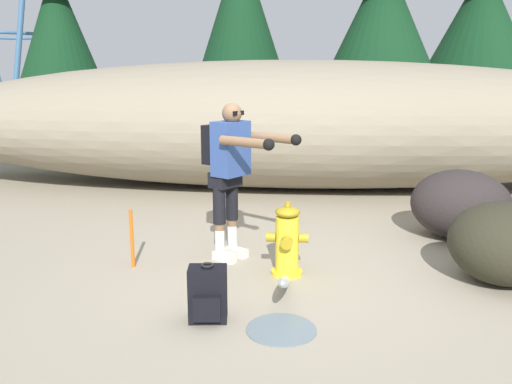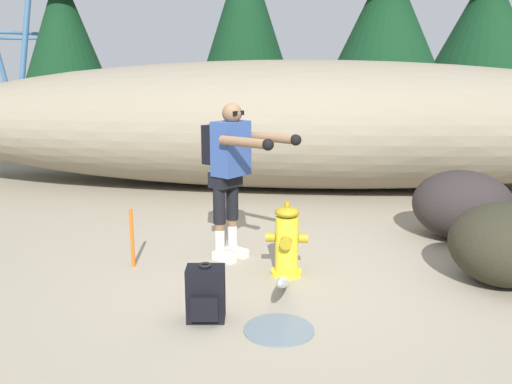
{
  "view_description": "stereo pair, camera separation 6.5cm",
  "coord_description": "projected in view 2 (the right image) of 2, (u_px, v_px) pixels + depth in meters",
  "views": [
    {
      "loc": [
        0.26,
        -4.73,
        1.91
      ],
      "look_at": [
        -0.22,
        0.4,
        0.75
      ],
      "focal_mm": 36.78,
      "sensor_mm": 36.0,
      "label": 1
    },
    {
      "loc": [
        0.33,
        -4.72,
        1.91
      ],
      "look_at": [
        -0.22,
        0.4,
        0.75
      ],
      "focal_mm": 36.78,
      "sensor_mm": 36.0,
      "label": 2
    }
  ],
  "objects": [
    {
      "name": "ground_plane",
      "position": [
        274.0,
        279.0,
        5.04
      ],
      "size": [
        56.0,
        56.0,
        0.04
      ],
      "primitive_type": "cube",
      "color": "gray"
    },
    {
      "name": "dirt_embankment",
      "position": [
        292.0,
        124.0,
        8.95
      ],
      "size": [
        13.5,
        3.2,
        2.15
      ],
      "primitive_type": "ellipsoid",
      "color": "gray",
      "rests_on": "ground_plane"
    },
    {
      "name": "fire_hydrant",
      "position": [
        287.0,
        242.0,
        5.04
      ],
      "size": [
        0.41,
        0.36,
        0.73
      ],
      "color": "yellow",
      "rests_on": "ground_plane"
    },
    {
      "name": "hydrant_water_jet",
      "position": [
        282.0,
        293.0,
        4.33
      ],
      "size": [
        0.54,
        1.28,
        0.46
      ],
      "color": "silver",
      "rests_on": "ground_plane"
    },
    {
      "name": "utility_worker",
      "position": [
        231.0,
        163.0,
        5.32
      ],
      "size": [
        1.02,
        0.85,
        1.63
      ],
      "rotation": [
        0.0,
        0.0,
        -0.57
      ],
      "color": "beige",
      "rests_on": "ground_plane"
    },
    {
      "name": "spare_backpack",
      "position": [
        206.0,
        294.0,
        4.12
      ],
      "size": [
        0.32,
        0.31,
        0.47
      ],
      "rotation": [
        0.0,
        0.0,
        4.82
      ],
      "color": "black",
      "rests_on": "ground_plane"
    },
    {
      "name": "boulder_large",
      "position": [
        504.0,
        244.0,
        4.82
      ],
      "size": [
        1.33,
        1.35,
        0.76
      ],
      "primitive_type": "ellipsoid",
      "rotation": [
        0.0,
        0.0,
        2.06
      ],
      "color": "#2C2B1E",
      "rests_on": "ground_plane"
    },
    {
      "name": "boulder_mid",
      "position": [
        462.0,
        205.0,
        6.13
      ],
      "size": [
        1.48,
        1.42,
        0.82
      ],
      "primitive_type": "ellipsoid",
      "rotation": [
        0.0,
        0.0,
        2.63
      ],
      "color": "#2C2626",
      "rests_on": "ground_plane"
    },
    {
      "name": "pine_tree_far_left",
      "position": [
        62.0,
        11.0,
        12.64
      ],
      "size": [
        2.43,
        2.43,
        6.69
      ],
      "color": "#47331E",
      "rests_on": "ground_plane"
    },
    {
      "name": "pine_tree_center",
      "position": [
        388.0,
        0.0,
        11.33
      ],
      "size": [
        2.92,
        2.92,
        6.49
      ],
      "color": "#47331E",
      "rests_on": "ground_plane"
    },
    {
      "name": "survey_stake",
      "position": [
        132.0,
        238.0,
        5.27
      ],
      "size": [
        0.04,
        0.04,
        0.6
      ],
      "primitive_type": "cylinder",
      "color": "#E55914",
      "rests_on": "ground_plane"
    }
  ]
}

